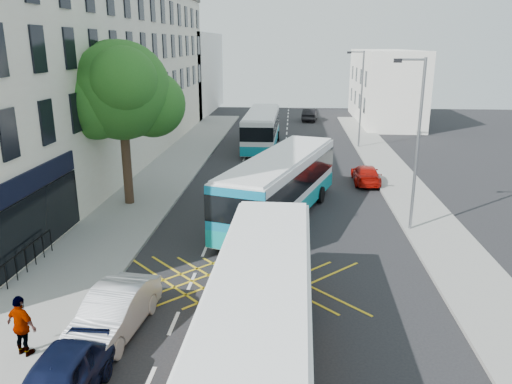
% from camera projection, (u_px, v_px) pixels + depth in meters
% --- Properties ---
extents(pavement_left, '(5.00, 70.00, 0.15)m').
position_uv_depth(pavement_left, '(130.00, 204.00, 28.02)').
color(pavement_left, gray).
rests_on(pavement_left, ground).
extents(pavement_right, '(3.00, 70.00, 0.15)m').
position_uv_depth(pavement_right, '(420.00, 210.00, 26.91)').
color(pavement_right, gray).
rests_on(pavement_right, ground).
extents(terrace_main, '(8.30, 45.00, 13.50)m').
position_uv_depth(terrace_main, '(89.00, 72.00, 35.55)').
color(terrace_main, beige).
rests_on(terrace_main, ground).
extents(terrace_far, '(8.00, 20.00, 10.00)m').
position_uv_depth(terrace_far, '(182.00, 73.00, 65.21)').
color(terrace_far, silver).
rests_on(terrace_far, ground).
extents(building_right, '(6.00, 18.00, 8.00)m').
position_uv_depth(building_right, '(384.00, 86.00, 57.08)').
color(building_right, silver).
rests_on(building_right, ground).
extents(street_tree, '(6.30, 5.70, 8.80)m').
position_uv_depth(street_tree, '(121.00, 92.00, 26.20)').
color(street_tree, '#382619').
rests_on(street_tree, pavement_left).
extents(lamp_near, '(1.45, 0.15, 8.00)m').
position_uv_depth(lamp_near, '(416.00, 137.00, 22.83)').
color(lamp_near, slate).
rests_on(lamp_near, pavement_right).
extents(lamp_far, '(1.45, 0.15, 8.00)m').
position_uv_depth(lamp_far, '(360.00, 94.00, 41.95)').
color(lamp_far, slate).
rests_on(lamp_far, pavement_right).
extents(railings, '(0.08, 5.60, 1.14)m').
position_uv_depth(railings, '(16.00, 267.00, 18.65)').
color(railings, black).
rests_on(railings, pavement_left).
extents(bus_near, '(3.00, 11.36, 3.18)m').
position_uv_depth(bus_near, '(261.00, 319.00, 13.31)').
color(bus_near, silver).
rests_on(bus_near, ground).
extents(bus_mid, '(6.11, 11.97, 3.29)m').
position_uv_depth(bus_mid, '(280.00, 185.00, 25.57)').
color(bus_mid, silver).
rests_on(bus_mid, ground).
extents(bus_far, '(2.90, 11.20, 3.14)m').
position_uv_depth(bus_far, '(262.00, 128.00, 43.19)').
color(bus_far, silver).
rests_on(bus_far, ground).
extents(parked_car_blue, '(1.76, 4.22, 1.43)m').
position_uv_depth(parked_car_blue, '(58.00, 384.00, 12.24)').
color(parked_car_blue, black).
rests_on(parked_car_blue, ground).
extents(parked_car_silver, '(1.98, 4.50, 1.44)m').
position_uv_depth(parked_car_silver, '(114.00, 312.00, 15.47)').
color(parked_car_silver, '#B1B3B9').
rests_on(parked_car_silver, ground).
extents(red_hatchback, '(1.73, 4.07, 1.17)m').
position_uv_depth(red_hatchback, '(366.00, 174.00, 32.30)').
color(red_hatchback, '#AA0E07').
rests_on(red_hatchback, ground).
extents(distant_car_grey, '(2.34, 4.42, 1.18)m').
position_uv_depth(distant_car_grey, '(265.00, 119.00, 55.58)').
color(distant_car_grey, '#42444A').
rests_on(distant_car_grey, ground).
extents(distant_car_dark, '(2.06, 4.53, 1.44)m').
position_uv_depth(distant_car_dark, '(310.00, 114.00, 58.47)').
color(distant_car_dark, black).
rests_on(distant_car_dark, ground).
extents(pedestrian_far, '(1.17, 0.81, 1.84)m').
position_uv_depth(pedestrian_far, '(22.00, 326.00, 14.08)').
color(pedestrian_far, gray).
rests_on(pedestrian_far, pavement_left).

